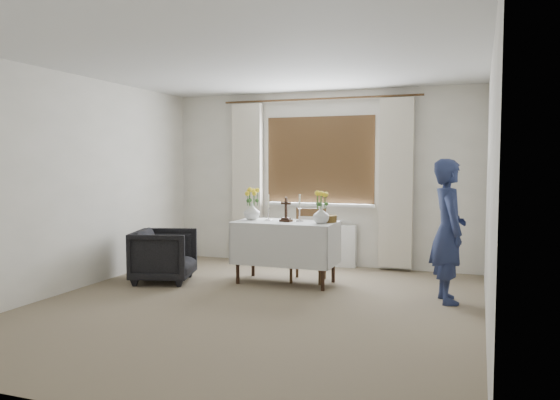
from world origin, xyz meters
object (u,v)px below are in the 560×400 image
Objects in this scene: person at (448,231)px; armchair at (164,255)px; wooden_cross at (286,209)px; flower_vase_left at (252,211)px; flower_vase_right at (321,215)px; wooden_chair at (308,245)px; altar_table at (286,252)px.

armchair is at bearing 76.15° from person.
wooden_cross is at bearing -89.76° from armchair.
flower_vase_right is (0.93, -0.09, -0.01)m from flower_vase_left.
wooden_chair is 3.03× the size of wooden_cross.
flower_vase_left reaches higher than flower_vase_right.
person reaches higher than flower_vase_right.
person is 1.47m from flower_vase_right.
wooden_chair is at bearing 132.96° from flower_vase_right.
wooden_chair is 1.26× the size of armchair.
wooden_cross is (0.01, -0.01, 0.53)m from altar_table.
flower_vase_left is (-2.39, 0.29, 0.11)m from person.
altar_table is 0.31m from wooden_chair.
wooden_cross is at bearing -141.86° from wooden_chair.
altar_table is at bearing -4.64° from flower_vase_left.
flower_vase_left is at bearing 174.51° from flower_vase_right.
wooden_chair is 0.54m from flower_vase_right.
armchair is at bearing -162.89° from altar_table.
altar_table is 4.14× the size of wooden_cross.
armchair is at bearing -153.77° from flower_vase_left.
altar_table is 0.68m from flower_vase_left.
person is (1.69, -0.46, 0.31)m from wooden_chair.
armchair is at bearing -165.04° from wooden_chair.
wooden_cross reaches higher than flower_vase_right.
person is 2.41m from flower_vase_left.
altar_table is 0.67m from flower_vase_right.
altar_table reaches higher than armchair.
altar_table is 6.13× the size of flower_vase_right.
flower_vase_right is (0.24, -0.25, 0.41)m from wooden_chair.
armchair is 1.22m from flower_vase_left.
armchair is 2.40× the size of wooden_cross.
altar_table is at bearing 128.36° from wooden_cross.
wooden_chair is 1.80m from armchair.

